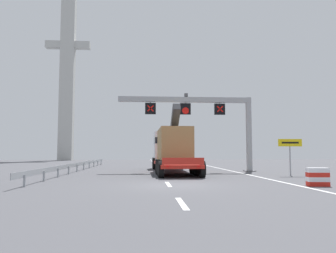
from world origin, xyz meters
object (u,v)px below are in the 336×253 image
bridge_pylon_distant (68,65)px  heavy_haul_truck_red (171,148)px  crash_barrier_striped (318,177)px  overhead_lane_gantry (203,111)px  exit_sign_yellow (290,147)px

bridge_pylon_distant → heavy_haul_truck_red: bearing=-64.6°
crash_barrier_striped → bridge_pylon_distant: bridge_pylon_distant is taller
heavy_haul_truck_red → overhead_lane_gantry: bearing=-13.1°
overhead_lane_gantry → exit_sign_yellow: 8.19m
overhead_lane_gantry → exit_sign_yellow: size_ratio=4.55×
overhead_lane_gantry → exit_sign_yellow: bearing=-45.0°
heavy_haul_truck_red → bridge_pylon_distant: bridge_pylon_distant is taller
crash_barrier_striped → bridge_pylon_distant: 60.26m
heavy_haul_truck_red → bridge_pylon_distant: bearing=115.4°
crash_barrier_striped → exit_sign_yellow: bearing=75.3°
heavy_haul_truck_red → crash_barrier_striped: 14.44m
heavy_haul_truck_red → exit_sign_yellow: size_ratio=5.41×
overhead_lane_gantry → bridge_pylon_distant: 46.84m
heavy_haul_truck_red → exit_sign_yellow: heavy_haul_truck_red is taller
exit_sign_yellow → bridge_pylon_distant: bridge_pylon_distant is taller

